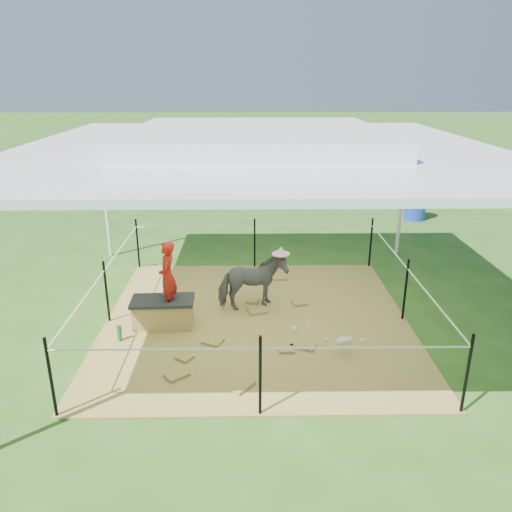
{
  "coord_description": "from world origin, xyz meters",
  "views": [
    {
      "loc": [
        -0.12,
        -6.86,
        3.57
      ],
      "look_at": [
        0.0,
        0.6,
        0.85
      ],
      "focal_mm": 35.0,
      "sensor_mm": 36.0,
      "label": 1
    }
  ],
  "objects_px": {
    "straw_bale": "(163,314)",
    "woman": "(167,270)",
    "foal": "(344,339)",
    "pony": "(252,283)",
    "trash_barrel": "(415,203)",
    "distant_person": "(309,180)",
    "picnic_table_far": "(401,179)",
    "green_bottle": "(119,333)",
    "picnic_table_near": "(295,184)"
  },
  "relations": [
    {
      "from": "trash_barrel",
      "to": "distant_person",
      "type": "bearing_deg",
      "value": 135.17
    },
    {
      "from": "trash_barrel",
      "to": "picnic_table_far",
      "type": "xyz_separation_m",
      "value": [
        0.65,
        3.5,
        -0.08
      ]
    },
    {
      "from": "straw_bale",
      "to": "foal",
      "type": "xyz_separation_m",
      "value": [
        2.55,
        -0.85,
        0.03
      ]
    },
    {
      "from": "green_bottle",
      "to": "trash_barrel",
      "type": "distance_m",
      "value": 8.81
    },
    {
      "from": "trash_barrel",
      "to": "picnic_table_near",
      "type": "distance_m",
      "value": 3.83
    },
    {
      "from": "foal",
      "to": "picnic_table_far",
      "type": "relative_size",
      "value": 0.48
    },
    {
      "from": "green_bottle",
      "to": "picnic_table_far",
      "type": "relative_size",
      "value": 0.14
    },
    {
      "from": "foal",
      "to": "distant_person",
      "type": "height_order",
      "value": "distant_person"
    },
    {
      "from": "pony",
      "to": "picnic_table_near",
      "type": "height_order",
      "value": "pony"
    },
    {
      "from": "trash_barrel",
      "to": "picnic_table_far",
      "type": "relative_size",
      "value": 0.51
    },
    {
      "from": "straw_bale",
      "to": "woman",
      "type": "relative_size",
      "value": 0.83
    },
    {
      "from": "picnic_table_far",
      "to": "pony",
      "type": "bearing_deg",
      "value": -120.91
    },
    {
      "from": "trash_barrel",
      "to": "picnic_table_near",
      "type": "relative_size",
      "value": 0.43
    },
    {
      "from": "straw_bale",
      "to": "picnic_table_near",
      "type": "distance_m",
      "value": 8.77
    },
    {
      "from": "distant_person",
      "to": "trash_barrel",
      "type": "bearing_deg",
      "value": 131.22
    },
    {
      "from": "woman",
      "to": "trash_barrel",
      "type": "bearing_deg",
      "value": 134.31
    },
    {
      "from": "straw_bale",
      "to": "green_bottle",
      "type": "distance_m",
      "value": 0.71
    },
    {
      "from": "straw_bale",
      "to": "pony",
      "type": "height_order",
      "value": "pony"
    },
    {
      "from": "green_bottle",
      "to": "pony",
      "type": "xyz_separation_m",
      "value": [
        1.88,
        1.01,
        0.33
      ]
    },
    {
      "from": "straw_bale",
      "to": "distant_person",
      "type": "height_order",
      "value": "distant_person"
    },
    {
      "from": "picnic_table_far",
      "to": "woman",
      "type": "bearing_deg",
      "value": -125.01
    },
    {
      "from": "woman",
      "to": "picnic_table_near",
      "type": "relative_size",
      "value": 0.52
    },
    {
      "from": "foal",
      "to": "distant_person",
      "type": "bearing_deg",
      "value": 68.28
    },
    {
      "from": "foal",
      "to": "trash_barrel",
      "type": "relative_size",
      "value": 0.95
    },
    {
      "from": "pony",
      "to": "straw_bale",
      "type": "bearing_deg",
      "value": 94.89
    },
    {
      "from": "green_bottle",
      "to": "foal",
      "type": "distance_m",
      "value": 3.12
    },
    {
      "from": "picnic_table_near",
      "to": "woman",
      "type": "bearing_deg",
      "value": -102.83
    },
    {
      "from": "picnic_table_near",
      "to": "distant_person",
      "type": "bearing_deg",
      "value": -0.47
    },
    {
      "from": "straw_bale",
      "to": "woman",
      "type": "xyz_separation_m",
      "value": [
        0.1,
        0.0,
        0.71
      ]
    },
    {
      "from": "pony",
      "to": "trash_barrel",
      "type": "height_order",
      "value": "pony"
    },
    {
      "from": "woman",
      "to": "green_bottle",
      "type": "xyz_separation_m",
      "value": [
        -0.65,
        -0.45,
        -0.78
      ]
    },
    {
      "from": "picnic_table_far",
      "to": "straw_bale",
      "type": "bearing_deg",
      "value": -125.43
    },
    {
      "from": "straw_bale",
      "to": "trash_barrel",
      "type": "bearing_deg",
      "value": 46.18
    },
    {
      "from": "trash_barrel",
      "to": "picnic_table_near",
      "type": "height_order",
      "value": "trash_barrel"
    },
    {
      "from": "green_bottle",
      "to": "pony",
      "type": "distance_m",
      "value": 2.16
    },
    {
      "from": "picnic_table_far",
      "to": "foal",
      "type": "bearing_deg",
      "value": -111.64
    },
    {
      "from": "green_bottle",
      "to": "pony",
      "type": "relative_size",
      "value": 0.22
    },
    {
      "from": "straw_bale",
      "to": "pony",
      "type": "relative_size",
      "value": 0.81
    },
    {
      "from": "straw_bale",
      "to": "foal",
      "type": "distance_m",
      "value": 2.68
    },
    {
      "from": "woman",
      "to": "distant_person",
      "type": "distance_m",
      "value": 8.85
    },
    {
      "from": "pony",
      "to": "picnic_table_far",
      "type": "distance_m",
      "value": 10.07
    },
    {
      "from": "foal",
      "to": "picnic_table_near",
      "type": "xyz_separation_m",
      "value": [
        0.15,
        9.19,
        0.16
      ]
    },
    {
      "from": "pony",
      "to": "green_bottle",
      "type": "bearing_deg",
      "value": 100.3
    },
    {
      "from": "straw_bale",
      "to": "picnic_table_far",
      "type": "xyz_separation_m",
      "value": [
        6.26,
        9.34,
        0.13
      ]
    },
    {
      "from": "picnic_table_near",
      "to": "distant_person",
      "type": "distance_m",
      "value": 0.47
    },
    {
      "from": "pony",
      "to": "distant_person",
      "type": "bearing_deg",
      "value": -31.06
    },
    {
      "from": "foal",
      "to": "pony",
      "type": "bearing_deg",
      "value": 112.74
    },
    {
      "from": "trash_barrel",
      "to": "pony",
      "type": "bearing_deg",
      "value": -128.98
    },
    {
      "from": "green_bottle",
      "to": "picnic_table_far",
      "type": "distance_m",
      "value": 11.93
    },
    {
      "from": "pony",
      "to": "trash_barrel",
      "type": "relative_size",
      "value": 1.25
    }
  ]
}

